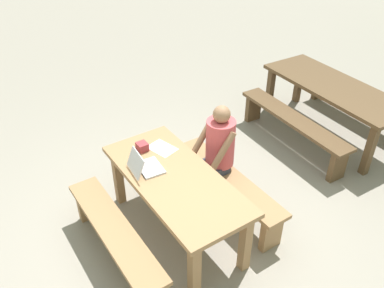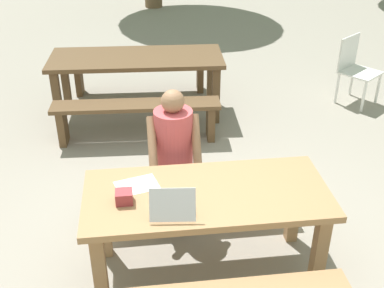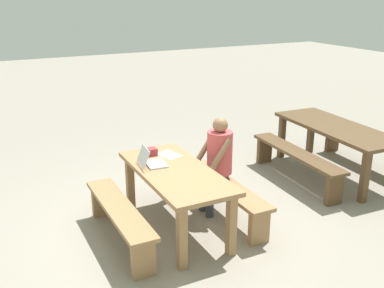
# 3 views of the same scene
# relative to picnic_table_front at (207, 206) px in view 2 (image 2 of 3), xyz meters

# --- Properties ---
(ground_plane) EXTENTS (30.00, 30.00, 0.00)m
(ground_plane) POSITION_rel_picnic_table_front_xyz_m (0.00, 0.00, -0.63)
(ground_plane) COLOR gray
(picnic_table_front) EXTENTS (1.72, 0.77, 0.75)m
(picnic_table_front) POSITION_rel_picnic_table_front_xyz_m (0.00, 0.00, 0.00)
(picnic_table_front) COLOR #9E754C
(picnic_table_front) RESTS_ON ground
(bench_far) EXTENTS (1.62, 0.30, 0.44)m
(bench_far) POSITION_rel_picnic_table_front_xyz_m (0.00, 0.68, -0.30)
(bench_far) COLOR #9E754C
(bench_far) RESTS_ON ground
(laptop) EXTENTS (0.32, 0.33, 0.22)m
(laptop) POSITION_rel_picnic_table_front_xyz_m (-0.25, -0.19, 0.17)
(laptop) COLOR silver
(laptop) RESTS_ON picnic_table_front
(small_pouch) EXTENTS (0.11, 0.11, 0.09)m
(small_pouch) POSITION_rel_picnic_table_front_xyz_m (-0.57, -0.05, 0.16)
(small_pouch) COLOR #993338
(small_pouch) RESTS_ON picnic_table_front
(paper_sheet) EXTENTS (0.34, 0.28, 0.00)m
(paper_sheet) POSITION_rel_picnic_table_front_xyz_m (-0.48, 0.14, 0.12)
(paper_sheet) COLOR white
(paper_sheet) RESTS_ON picnic_table_front
(person_seated) EXTENTS (0.42, 0.41, 1.23)m
(person_seated) POSITION_rel_picnic_table_front_xyz_m (-0.17, 0.65, 0.10)
(person_seated) COLOR #333847
(person_seated) RESTS_ON ground
(plastic_chair) EXTENTS (0.62, 0.62, 0.87)m
(plastic_chair) POSITION_rel_picnic_table_front_xyz_m (2.39, 2.90, -0.16)
(plastic_chair) COLOR white
(plastic_chair) RESTS_ON ground
(picnic_table_mid) EXTENTS (2.11, 0.90, 0.76)m
(picnic_table_mid) POSITION_rel_picnic_table_front_xyz_m (-0.43, 2.85, 0.03)
(picnic_table_mid) COLOR brown
(picnic_table_mid) RESTS_ON ground
(bench_mid_south) EXTENTS (1.88, 0.39, 0.47)m
(bench_mid_south) POSITION_rel_picnic_table_front_xyz_m (-0.47, 2.15, -0.28)
(bench_mid_south) COLOR brown
(bench_mid_south) RESTS_ON ground
(bench_mid_north) EXTENTS (1.88, 0.39, 0.47)m
(bench_mid_north) POSITION_rel_picnic_table_front_xyz_m (-0.40, 3.54, -0.28)
(bench_mid_north) COLOR brown
(bench_mid_north) RESTS_ON ground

